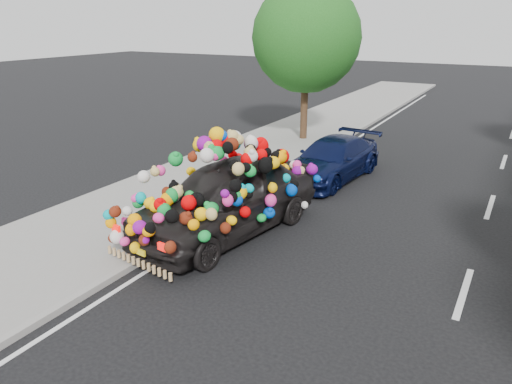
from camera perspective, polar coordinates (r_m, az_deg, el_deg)
ground at (r=10.83m, az=3.43°, el=-6.70°), size 100.00×100.00×0.00m
sidewalk at (r=13.07m, az=-13.81°, el=-2.27°), size 4.00×60.00×0.12m
kerb at (r=11.90m, az=-6.83°, el=-3.98°), size 0.15×60.00×0.13m
lane_markings at (r=10.02m, az=22.65°, el=-10.55°), size 6.00×50.00×0.01m
tree_near_sidewalk at (r=19.97m, az=5.78°, el=17.15°), size 4.20×4.20×6.13m
plush_art_car at (r=11.27m, az=-3.42°, el=1.08°), size 3.22×5.56×2.37m
navy_sedan at (r=15.54m, az=8.66°, el=3.70°), size 2.21×4.45×1.24m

